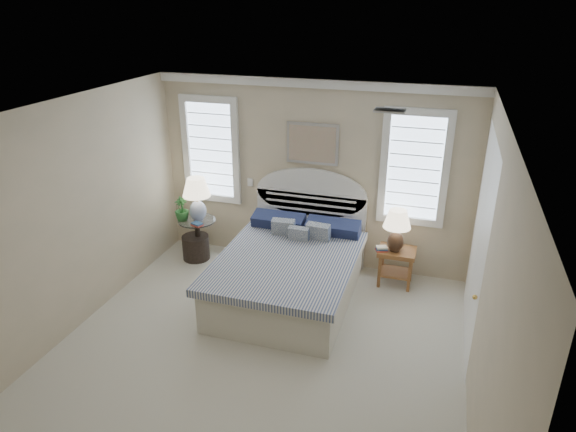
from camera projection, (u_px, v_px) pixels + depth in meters
The scene contains 21 objects.
floor at pixel (252, 362), 5.63m from camera, with size 4.50×5.00×0.01m, color beige.
ceiling at pixel (243, 117), 4.57m from camera, with size 4.50×5.00×0.01m, color white.
wall_back at pixel (312, 175), 7.29m from camera, with size 4.50×0.02×2.70m, color beige.
wall_left at pixel (60, 225), 5.72m from camera, with size 0.02×5.00×2.70m, color beige.
wall_right at pixel (488, 287), 4.49m from camera, with size 0.02×5.00×2.70m, color beige.
crown_molding at pixel (313, 83), 6.75m from camera, with size 4.50×0.08×0.12m, color silver.
hvac_vent at pixel (390, 110), 4.95m from camera, with size 0.30×0.20×0.02m, color #B2B2B2.
switch_plate at pixel (250, 182), 7.62m from camera, with size 0.08×0.01×0.12m, color silver.
window_left at pixel (211, 150), 7.60m from camera, with size 0.90×0.06×1.60m, color silver.
window_right at pixel (414, 168), 6.80m from camera, with size 0.90×0.06×1.60m, color silver.
painting at pixel (312, 144), 7.07m from camera, with size 0.74×0.04×0.58m, color silver.
closet_door at pixel (479, 244), 5.60m from camera, with size 0.02×1.80×2.40m, color white.
bed at pixel (291, 269), 6.76m from camera, with size 1.72×2.28×1.47m.
side_table_left at pixel (198, 235), 7.73m from camera, with size 0.56×0.56×0.63m.
nightstand_right at pixel (396, 259), 7.01m from camera, with size 0.50×0.40×0.53m.
floor_pot at pixel (196, 247), 7.79m from camera, with size 0.41×0.41×0.37m, color black.
lamp_left at pixel (197, 194), 7.47m from camera, with size 0.53×0.53×0.67m.
lamp_right at pixel (397, 226), 6.79m from camera, with size 0.48×0.48×0.60m.
potted_plant at pixel (182, 209), 7.55m from camera, with size 0.21×0.21×0.37m, color #3D7D32.
books_left at pixel (197, 224), 7.44m from camera, with size 0.19×0.17×0.04m.
books_right at pixel (382, 249), 6.91m from camera, with size 0.18×0.16×0.06m.
Camera 1 is at (1.74, -4.22, 3.69)m, focal length 32.00 mm.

